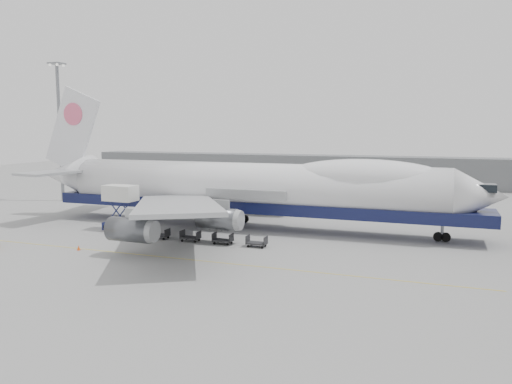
% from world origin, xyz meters
% --- Properties ---
extents(ground, '(260.00, 260.00, 0.00)m').
position_xyz_m(ground, '(0.00, 0.00, 0.00)').
color(ground, gray).
rests_on(ground, ground).
extents(apron_line, '(60.00, 0.15, 0.01)m').
position_xyz_m(apron_line, '(0.00, -6.00, 0.01)').
color(apron_line, gold).
rests_on(apron_line, ground).
extents(hangar, '(110.00, 8.00, 7.00)m').
position_xyz_m(hangar, '(-10.00, 70.00, 3.50)').
color(hangar, slate).
rests_on(hangar, ground).
extents(floodlight_mast, '(2.40, 2.40, 25.43)m').
position_xyz_m(floodlight_mast, '(-42.00, 24.00, 14.27)').
color(floodlight_mast, slate).
rests_on(floodlight_mast, ground).
extents(airliner, '(67.00, 55.30, 19.98)m').
position_xyz_m(airliner, '(0.64, 12.00, 5.62)').
color(airliner, white).
rests_on(airliner, ground).
extents(catering_truck, '(4.80, 3.43, 6.04)m').
position_xyz_m(catering_truck, '(-15.30, 4.52, 3.43)').
color(catering_truck, '#191F4B').
rests_on(catering_truck, ground).
extents(traffic_cone, '(0.38, 0.38, 0.55)m').
position_xyz_m(traffic_cone, '(-13.16, -6.61, 0.26)').
color(traffic_cone, '#E94A0C').
rests_on(traffic_cone, ground).
extents(dolly_0, '(2.30, 1.35, 1.30)m').
position_xyz_m(dolly_0, '(-11.95, 1.64, 0.53)').
color(dolly_0, '#2D2D30').
rests_on(dolly_0, ground).
extents(dolly_1, '(2.30, 1.35, 1.30)m').
position_xyz_m(dolly_1, '(-7.71, 1.64, 0.53)').
color(dolly_1, '#2D2D30').
rests_on(dolly_1, ground).
extents(dolly_2, '(2.30, 1.35, 1.30)m').
position_xyz_m(dolly_2, '(-3.46, 1.64, 0.53)').
color(dolly_2, '#2D2D30').
rests_on(dolly_2, ground).
extents(dolly_3, '(2.30, 1.35, 1.30)m').
position_xyz_m(dolly_3, '(0.79, 1.64, 0.53)').
color(dolly_3, '#2D2D30').
rests_on(dolly_3, ground).
extents(dolly_4, '(2.30, 1.35, 1.30)m').
position_xyz_m(dolly_4, '(5.04, 1.64, 0.53)').
color(dolly_4, '#2D2D30').
rests_on(dolly_4, ground).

